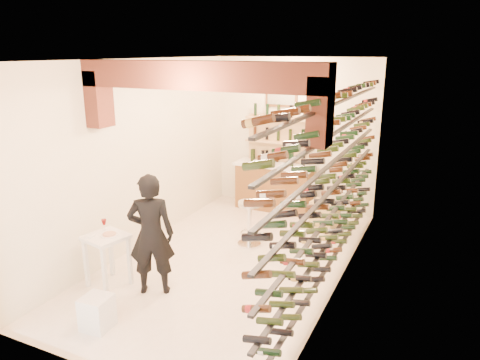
% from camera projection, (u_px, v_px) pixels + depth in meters
% --- Properties ---
extents(ground, '(6.00, 6.00, 0.00)m').
position_uv_depth(ground, '(232.00, 260.00, 7.42)').
color(ground, white).
rests_on(ground, ground).
extents(room_shell, '(3.52, 6.02, 3.21)m').
position_uv_depth(room_shell, '(224.00, 127.00, 6.57)').
color(room_shell, white).
rests_on(room_shell, ground).
extents(wine_rack, '(0.32, 5.70, 2.56)m').
position_uv_depth(wine_rack, '(329.00, 181.00, 6.36)').
color(wine_rack, black).
rests_on(wine_rack, ground).
extents(back_counter, '(1.70, 0.62, 1.29)m').
position_uv_depth(back_counter, '(274.00, 185.00, 9.69)').
color(back_counter, brown).
rests_on(back_counter, ground).
extents(back_shelving, '(1.40, 0.31, 2.73)m').
position_uv_depth(back_shelving, '(279.00, 154.00, 9.72)').
color(back_shelving, tan).
rests_on(back_shelving, ground).
extents(tasting_table, '(0.64, 0.64, 0.95)m').
position_uv_depth(tasting_table, '(107.00, 245.00, 6.48)').
color(tasting_table, white).
rests_on(tasting_table, ground).
extents(white_stool, '(0.36, 0.36, 0.42)m').
position_uv_depth(white_stool, '(97.00, 312.00, 5.57)').
color(white_stool, white).
rests_on(white_stool, ground).
extents(person, '(0.76, 0.67, 1.75)m').
position_uv_depth(person, '(151.00, 235.00, 6.24)').
color(person, black).
rests_on(person, ground).
extents(chrome_barstool, '(0.41, 0.41, 0.80)m').
position_uv_depth(chrome_barstool, '(249.00, 220.00, 7.89)').
color(chrome_barstool, silver).
rests_on(chrome_barstool, ground).
extents(crate_lower, '(0.55, 0.45, 0.29)m').
position_uv_depth(crate_lower, '(324.00, 223.00, 8.62)').
color(crate_lower, tan).
rests_on(crate_lower, ground).
extents(crate_upper, '(0.55, 0.43, 0.29)m').
position_uv_depth(crate_upper, '(325.00, 209.00, 8.54)').
color(crate_upper, tan).
rests_on(crate_upper, crate_lower).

